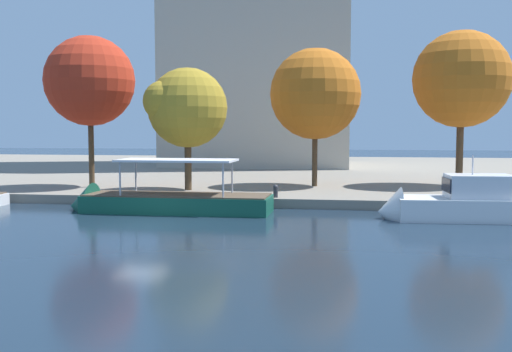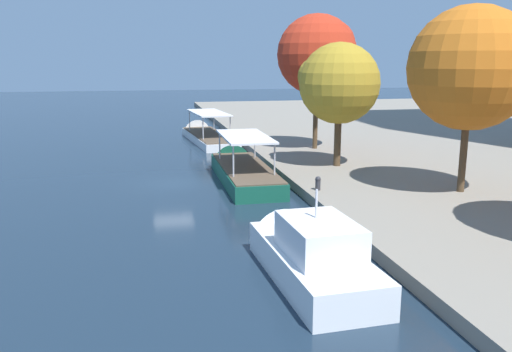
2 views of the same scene
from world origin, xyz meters
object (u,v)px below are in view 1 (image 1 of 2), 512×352
motor_yacht_2 (456,207)px  mooring_bollard_0 (276,191)px  tour_boat_1 (161,206)px  tree_1 (316,92)px  tree_2 (184,107)px  tree_0 (90,79)px  tree_3 (462,81)px

motor_yacht_2 → mooring_bollard_0: bearing=-23.5°
tour_boat_1 → tree_1: tree_1 is taller
mooring_bollard_0 → tree_2: bearing=153.6°
motor_yacht_2 → tree_0: tree_0 is taller
tree_1 → tree_2: bearing=-152.4°
tour_boat_1 → mooring_bollard_0: bearing=-153.0°
tour_boat_1 → tree_2: size_ratio=1.43×
mooring_bollard_0 → tree_1: tree_1 is taller
tree_0 → tree_1: bearing=12.1°
mooring_bollard_0 → tree_0: size_ratio=0.07×
tour_boat_1 → tree_3: 23.71m
tree_1 → tree_3: (10.45, 1.43, 0.78)m
tree_0 → tour_boat_1: bearing=-44.9°
tree_0 → tree_2: tree_0 is taller
mooring_bollard_0 → tree_1: 10.29m
tree_2 → tour_boat_1: bearing=-86.2°
motor_yacht_2 → tree_2: tree_2 is taller
tree_3 → tour_boat_1: bearing=-146.4°
tour_boat_1 → tree_0: size_ratio=1.11×
tour_boat_1 → tree_1: (8.19, 10.96, 7.04)m
motor_yacht_2 → tree_0: 26.31m
tree_1 → tree_2: 9.80m
motor_yacht_2 → tree_0: (-23.82, 8.15, 7.64)m
motor_yacht_2 → tree_1: bearing=-58.2°
tree_0 → tree_3: size_ratio=0.95×
tree_1 → tree_2: (-8.62, -4.51, -1.17)m
tour_boat_1 → mooring_bollard_0: tour_boat_1 is taller
motor_yacht_2 → mooring_bollard_0: 10.67m
tree_0 → tree_1: (15.78, 3.39, -0.90)m
tour_boat_1 → mooring_bollard_0: 7.02m
tree_2 → tree_0: bearing=171.2°
tree_1 → tour_boat_1: bearing=-126.8°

